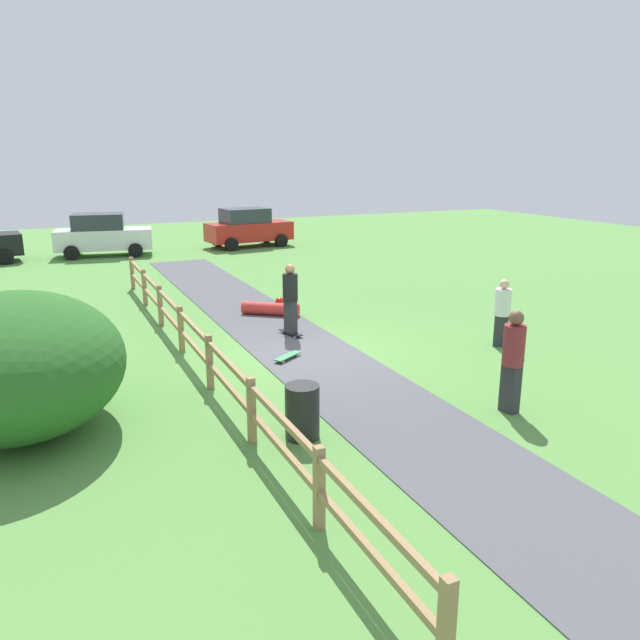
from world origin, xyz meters
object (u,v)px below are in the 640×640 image
Objects in this scene: skater_fallen at (271,308)px; skateboard_loose at (288,356)px; trash_bin at (302,412)px; skater_riding at (290,296)px; bystander_white at (502,310)px; parked_car_red at (248,228)px; bush_large at (17,363)px; parked_car_white at (103,235)px; bystander_maroon at (513,356)px.

skater_fallen is 4.07m from skateboard_loose.
trash_bin is 1.15× the size of skateboard_loose.
skater_fallen is at bearing 82.74° from skater_riding.
bystander_white is (6.27, 2.56, 0.45)m from trash_bin.
bystander_white is at bearing -89.13° from parked_car_red.
bush_large is 21.29m from parked_car_red.
bush_large is 2.68× the size of skater_fallen.
skater_fallen is at bearing 74.95° from skateboard_loose.
bystander_white is at bearing -34.19° from skater_riding.
bush_large is 4.74m from trash_bin.
trash_bin is 21.03m from parked_car_white.
parked_car_red reaches higher than trash_bin.
bystander_white is at bearing -68.66° from parked_car_white.
parked_car_red is (4.76, 17.26, 0.87)m from skateboard_loose.
bystander_white is (10.39, 0.32, -0.26)m from bush_large.
skater_fallen is 6.50m from bystander_white.
bush_large is 2.52× the size of bystander_white.
skater_riding is 0.41× the size of parked_car_white.
skateboard_loose is 0.42× the size of bystander_maroon.
skateboard_loose is (1.23, 3.73, -0.36)m from trash_bin.
skateboard_loose is 0.18× the size of parked_car_white.
skater_riding is 2.13m from skateboard_loose.
skater_fallen is at bearing -76.45° from parked_car_white.
bystander_white is (4.27, -2.90, -0.15)m from skater_riding.
bush_large is 0.93× the size of parked_car_white.
skater_fallen is (2.28, 7.66, -0.25)m from trash_bin.
parked_car_white is at bearing 103.55° from skater_fallen.
bystander_maroon is 4.03m from bystander_white.
skater_riding is (6.12, 3.21, -0.11)m from bush_large.
parked_car_red is (5.99, 20.98, 0.51)m from trash_bin.
parked_car_red is (3.99, 15.52, -0.09)m from skater_riding.
skateboard_loose is 0.18× the size of parked_car_red.
bush_large reaches higher than skater_fallen.
parked_car_white is (-7.20, 18.43, 0.06)m from bystander_white.
skater_riding is at bearing 145.81° from bystander_white.
skater_fallen is at bearing 128.07° from bystander_white.
bush_large is 5.28× the size of skateboard_loose.
bush_large is 8.39m from bystander_maroon.
skater_riding is 15.81m from parked_car_white.
parked_car_red reaches higher than skater_fallen.
parked_car_white is at bearing 111.34° from bystander_white.
trash_bin is at bearing -28.63° from bush_large.
bystander_maroon is 22.10m from parked_car_white.
bush_large is at bearing -118.35° from parked_car_red.
skater_riding is at bearing 69.84° from trash_bin.
trash_bin reaches higher than skateboard_loose.
parked_car_white and parked_car_red have the same top height.
parked_car_red reaches higher than skateboard_loose.
skateboard_loose is 0.48× the size of bystander_white.
bush_large is at bearing -139.82° from skater_fallen.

